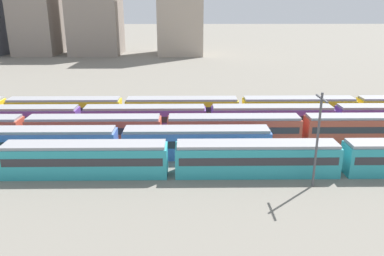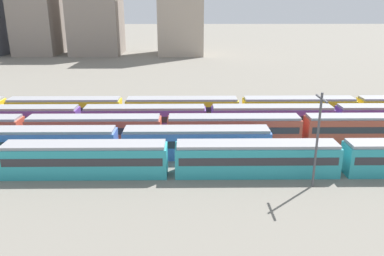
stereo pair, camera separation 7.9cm
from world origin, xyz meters
The scene contains 7 objects.
train_track_0 centered at (30.24, 0.00, 1.90)m, with size 74.70×3.06×3.75m.
train_track_1 centered at (14.28, 5.20, 1.90)m, with size 55.80×3.06×3.75m.
train_track_2 centered at (28.90, 10.40, 1.90)m, with size 74.70×3.06×3.75m.
train_track_3 centered at (25.76, 15.60, 1.90)m, with size 93.60×3.06×3.75m.
train_track_4 centered at (40.65, 20.80, 1.90)m, with size 112.50×3.06×3.75m.
catenary_pole_0 centered at (45.14, -3.06, 5.56)m, with size 0.24×3.20×10.02m.
distant_building_2 centered at (-0.82, 105.14, 15.39)m, with size 17.41×18.57×30.77m, color gray.
Camera 1 is at (31.99, -39.29, 18.37)m, focal length 35.95 mm.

